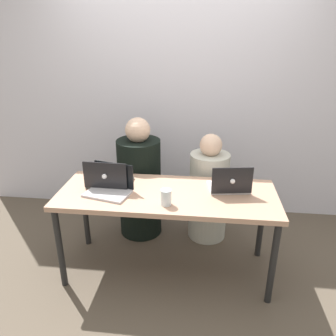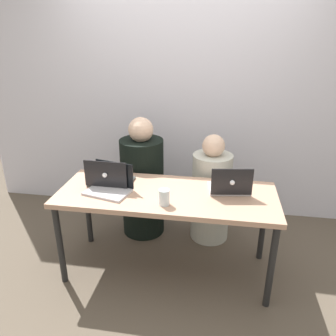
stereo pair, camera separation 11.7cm
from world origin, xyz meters
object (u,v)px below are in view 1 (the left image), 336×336
Objects in this scene: person_on_left at (140,184)px; person_on_right at (208,193)px; laptop_front_left at (110,187)px; laptop_back_right at (229,185)px; laptop_back_left at (109,180)px; water_glass_center at (166,198)px.

person_on_right is (0.67, 0.00, -0.06)m from person_on_left.
laptop_front_left is 1.10× the size of laptop_back_right.
laptop_back_right is at bearing 98.67° from person_on_right.
laptop_back_left reaches higher than laptop_back_right.
water_glass_center is (-0.32, -0.75, 0.32)m from person_on_right.
laptop_back_left is at bearing 22.39° from person_on_right.
laptop_back_left is (-0.97, -0.02, 0.00)m from laptop_back_right.
laptop_back_right is 2.91× the size of water_glass_center.
person_on_right is at bearing 166.52° from person_on_left.
laptop_front_left is (-0.78, -0.61, 0.32)m from person_on_right.
laptop_front_left is 3.21× the size of water_glass_center.
person_on_left is at bearing 93.98° from laptop_front_left.
laptop_front_left is 0.93m from laptop_back_right.
laptop_back_left is at bearing 152.60° from water_glass_center.
laptop_front_left is at bearing 112.27° from laptop_back_left.
laptop_back_left is (-0.04, 0.11, 0.00)m from laptop_front_left.
water_glass_center is (0.46, -0.15, 0.00)m from laptop_front_left.
person_on_right reaches higher than laptop_front_left.
laptop_back_left is 0.56m from water_glass_center.
laptop_front_left is at bearing 29.22° from person_on_right.
laptop_front_left is at bearing -0.79° from laptop_back_right.
person_on_left is at bearing -39.07° from laptop_back_right.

